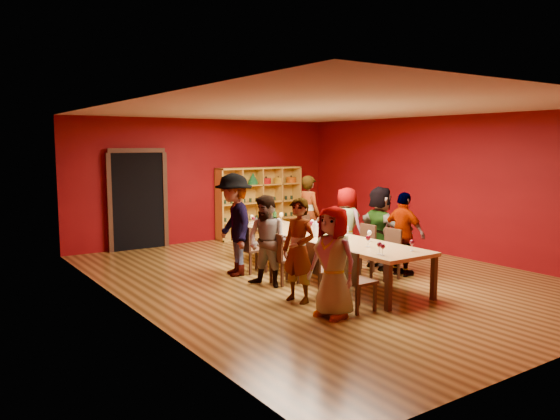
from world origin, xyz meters
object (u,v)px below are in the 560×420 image
object	(u,v)px
chair_person_right_1	(388,251)
person_right_3	(347,225)
tasting_table	(321,238)
person_left_2	(267,241)
shelving_unit	(259,199)
chair_person_right_3	(334,239)
chair_person_left_2	(281,256)
spittoon_bowl	(336,235)
chair_person_left_3	(250,246)
chair_person_left_0	(354,277)
chair_person_right_4	(299,231)
chair_person_left_1	(318,267)
person_right_1	(404,234)
person_left_3	(234,225)
chair_person_right_2	(364,246)
person_left_1	(299,250)
person_right_2	(380,228)
person_left_0	(333,262)
person_right_4	(309,214)
wine_bottle	(275,217)

from	to	relation	value
chair_person_right_1	person_right_3	xyz separation A→B (m)	(0.32, 1.50, 0.26)
tasting_table	person_left_2	size ratio (longest dim) A/B	2.91
shelving_unit	chair_person_right_3	xyz separation A→B (m)	(-0.49, -3.61, -0.49)
chair_person_left_2	chair_person_right_3	bearing A→B (deg)	22.43
chair_person_left_2	spittoon_bowl	bearing A→B (deg)	-21.58
person_left_2	chair_person_left_3	bearing A→B (deg)	140.93
chair_person_left_2	chair_person_left_3	world-z (taller)	same
shelving_unit	chair_person_right_1	xyz separation A→B (m)	(-0.49, -5.11, -0.49)
chair_person_left_0	chair_person_right_3	size ratio (longest dim) A/B	1.00
chair_person_left_2	chair_person_right_4	world-z (taller)	same
person_left_2	chair_person_right_4	world-z (taller)	person_left_2
chair_person_right_3	tasting_table	bearing A→B (deg)	-142.34
chair_person_right_3	chair_person_right_4	world-z (taller)	same
chair_person_left_1	spittoon_bowl	world-z (taller)	spittoon_bowl
person_right_1	person_left_2	bearing A→B (deg)	67.51
person_left_3	chair_person_right_2	world-z (taller)	person_left_3
chair_person_right_1	spittoon_bowl	bearing A→B (deg)	157.10
tasting_table	spittoon_bowl	size ratio (longest dim) A/B	14.03
tasting_table	person_left_1	bearing A→B (deg)	-140.32
tasting_table	person_right_2	size ratio (longest dim) A/B	2.82
chair_person_left_0	person_left_0	bearing A→B (deg)	180.00
tasting_table	person_right_4	distance (m)	2.22
chair_person_left_2	person_left_2	world-z (taller)	person_left_2
chair_person_left_0	chair_person_left_3	size ratio (longest dim) A/B	1.00
person_left_1	chair_person_right_1	size ratio (longest dim) A/B	1.79
chair_person_left_1	chair_person_left_3	distance (m)	2.04
chair_person_left_1	person_left_2	xyz separation A→B (m)	(-0.27, 1.01, 0.28)
person_left_3	chair_person_right_3	size ratio (longest dim) A/B	2.10
chair_person_right_2	chair_person_right_3	bearing A→B (deg)	90.00
person_left_0	chair_person_left_1	size ratio (longest dim) A/B	1.74
person_left_0	spittoon_bowl	distance (m)	1.99
chair_person_right_4	wine_bottle	bearing A→B (deg)	-173.52
person_left_3	spittoon_bowl	world-z (taller)	person_left_3
chair_person_right_2	spittoon_bowl	xyz separation A→B (m)	(-0.91, -0.26, 0.33)
person_left_1	chair_person_right_2	xyz separation A→B (m)	(2.19, 0.91, -0.30)
shelving_unit	chair_person_left_3	bearing A→B (deg)	-124.65
person_left_0	chair_person_right_2	bearing A→B (deg)	115.69
person_left_0	chair_person_left_1	xyz separation A→B (m)	(0.40, 0.84, -0.28)
chair_person_left_0	chair_person_right_2	xyz separation A→B (m)	(1.82, 1.75, 0.00)
chair_person_left_3	person_right_1	bearing A→B (deg)	-38.90
person_left_1	person_right_2	xyz separation A→B (m)	(2.61, 0.91, 0.00)
tasting_table	shelving_unit	xyz separation A→B (m)	(1.40, 4.32, 0.28)
chair_person_left_0	person_left_3	bearing A→B (deg)	96.44
person_left_0	person_right_1	world-z (taller)	person_left_0
person_right_4	person_right_2	bearing A→B (deg)	-179.10
wine_bottle	chair_person_left_3	bearing A→B (deg)	-143.66
chair_person_left_0	chair_person_right_4	world-z (taller)	same
tasting_table	person_right_1	size ratio (longest dim) A/B	2.94
chair_person_left_3	chair_person_right_3	xyz separation A→B (m)	(1.82, -0.28, 0.00)
person_left_2	chair_person_right_3	bearing A→B (deg)	85.53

